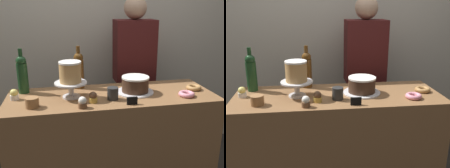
{
  "view_description": "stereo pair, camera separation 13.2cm",
  "coord_description": "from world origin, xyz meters",
  "views": [
    {
      "loc": [
        -0.34,
        -1.71,
        1.53
      ],
      "look_at": [
        0.0,
        0.0,
        0.99
      ],
      "focal_mm": 41.27,
      "sensor_mm": 36.0,
      "label": 1
    },
    {
      "loc": [
        -0.21,
        -1.73,
        1.53
      ],
      "look_at": [
        0.0,
        0.0,
        0.99
      ],
      "focal_mm": 41.27,
      "sensor_mm": 36.0,
      "label": 2
    }
  ],
  "objects": [
    {
      "name": "cake_stand_pedestal",
      "position": [
        -0.29,
        -0.0,
        0.98
      ],
      "size": [
        0.22,
        0.22,
        0.11
      ],
      "color": "silver",
      "rests_on": "display_counter"
    },
    {
      "name": "cupcake_chocolate",
      "position": [
        -0.15,
        -0.12,
        0.94
      ],
      "size": [
        0.06,
        0.06,
        0.07
      ],
      "color": "gold",
      "rests_on": "display_counter"
    },
    {
      "name": "display_counter",
      "position": [
        0.0,
        0.0,
        0.45
      ],
      "size": [
        1.48,
        0.53,
        0.91
      ],
      "color": "brown",
      "rests_on": "ground_plane"
    },
    {
      "name": "price_sign_chalkboard",
      "position": [
        0.09,
        -0.21,
        0.93
      ],
      "size": [
        0.07,
        0.01,
        0.05
      ],
      "color": "black",
      "rests_on": "display_counter"
    },
    {
      "name": "silver_serving_platter",
      "position": [
        0.18,
        0.01,
        0.91
      ],
      "size": [
        0.27,
        0.27,
        0.01
      ],
      "color": "white",
      "rests_on": "display_counter"
    },
    {
      "name": "donut_pink",
      "position": [
        0.51,
        -0.13,
        0.92
      ],
      "size": [
        0.11,
        0.11,
        0.03
      ],
      "color": "pink",
      "rests_on": "display_counter"
    },
    {
      "name": "chocolate_round_cake",
      "position": [
        0.18,
        0.01,
        0.97
      ],
      "size": [
        0.2,
        0.2,
        0.11
      ],
      "color": "#3D2619",
      "rests_on": "silver_serving_platter"
    },
    {
      "name": "white_layer_cake",
      "position": [
        -0.29,
        -0.0,
        1.09
      ],
      "size": [
        0.15,
        0.15,
        0.14
      ],
      "color": "tan",
      "rests_on": "cake_stand_pedestal"
    },
    {
      "name": "donut_maple",
      "position": [
        0.63,
        -0.01,
        0.92
      ],
      "size": [
        0.11,
        0.11,
        0.03
      ],
      "color": "#B27F47",
      "rests_on": "display_counter"
    },
    {
      "name": "cupcake_vanilla",
      "position": [
        -0.23,
        -0.2,
        0.94
      ],
      "size": [
        0.06,
        0.06,
        0.07
      ],
      "color": "brown",
      "rests_on": "display_counter"
    },
    {
      "name": "wine_bottle_green",
      "position": [
        -0.62,
        0.17,
        1.05
      ],
      "size": [
        0.08,
        0.08,
        0.33
      ],
      "color": "#193D1E",
      "rests_on": "display_counter"
    },
    {
      "name": "back_wall",
      "position": [
        0.0,
        0.84,
        1.3
      ],
      "size": [
        6.0,
        0.05,
        2.6
      ],
      "color": "beige",
      "rests_on": "ground_plane"
    },
    {
      "name": "cupcake_lemon",
      "position": [
        -0.67,
        0.03,
        0.94
      ],
      "size": [
        0.06,
        0.06,
        0.07
      ],
      "color": "white",
      "rests_on": "display_counter"
    },
    {
      "name": "barista_figure",
      "position": [
        0.31,
        0.52,
        0.84
      ],
      "size": [
        0.36,
        0.22,
        1.6
      ],
      "color": "black",
      "rests_on": "ground_plane"
    },
    {
      "name": "cookie_stack",
      "position": [
        -0.54,
        -0.14,
        0.94
      ],
      "size": [
        0.08,
        0.08,
        0.07
      ],
      "color": "olive",
      "rests_on": "display_counter"
    },
    {
      "name": "wine_bottle_amber",
      "position": [
        -0.22,
        0.21,
        1.05
      ],
      "size": [
        0.08,
        0.08,
        0.33
      ],
      "color": "#5B3814",
      "rests_on": "display_counter"
    },
    {
      "name": "coffee_cup_ceramic",
      "position": [
        -0.01,
        -0.09,
        0.95
      ],
      "size": [
        0.08,
        0.08,
        0.08
      ],
      "color": "#282828",
      "rests_on": "display_counter"
    }
  ]
}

